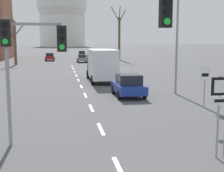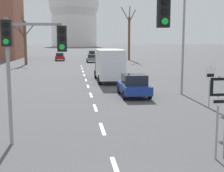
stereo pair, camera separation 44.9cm
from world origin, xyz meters
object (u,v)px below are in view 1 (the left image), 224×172
Objects in this scene: speed_limit_sign at (205,80)px; sedan_near_left at (50,57)px; sedan_near_right at (128,85)px; traffic_signal_near_left at (26,49)px; sedan_far_left at (82,54)px; delivery_truck at (102,64)px; traffic_signal_near_right at (210,30)px; route_sign_post at (219,102)px; street_lamp_right at (173,15)px; sedan_mid_centre at (82,58)px.

speed_limit_sign reaches higher than sedan_near_left.
traffic_signal_near_left is at bearing -121.65° from sedan_near_right.
sedan_far_left is at bearing 84.44° from traffic_signal_near_left.
traffic_signal_near_left is 1.21× the size of sedan_near_right.
delivery_truck is (-4.41, 13.13, 0.02)m from speed_limit_sign.
speed_limit_sign is at bearing 64.54° from traffic_signal_near_right.
traffic_signal_near_right is 8.73m from speed_limit_sign.
route_sign_post is 65.23m from sedan_far_left.
speed_limit_sign is at bearing -86.60° from sedan_far_left.
street_lamp_right is 1.34× the size of delivery_truck.
sedan_near_right is at bearing 58.35° from traffic_signal_near_left.
speed_limit_sign is at bearing 67.29° from route_sign_post.
traffic_signal_near_right is at bearing 171.14° from route_sign_post.
route_sign_post is 1.12× the size of speed_limit_sign.
sedan_far_left is at bearing 93.40° from speed_limit_sign.
traffic_signal_near_left is 52.98m from sedan_near_left.
sedan_mid_centre is at bearing 96.49° from street_lamp_right.
traffic_signal_near_left is 1.11× the size of sedan_near_left.
speed_limit_sign is 0.63× the size of sedan_near_right.
sedan_far_left is (-0.25, 65.22, -1.08)m from route_sign_post.
speed_limit_sign is at bearing -71.45° from delivery_truck.
sedan_far_left is (0.99, 15.89, 0.08)m from sedan_mid_centre.
route_sign_post is 0.71× the size of sedan_near_right.
sedan_near_right is 37.25m from sedan_mid_centre.
traffic_signal_near_right reaches higher than traffic_signal_near_left.
delivery_truck is at bearing 117.22° from street_lamp_right.
sedan_near_right reaches higher than sedan_mid_centre.
street_lamp_right reaches higher than traffic_signal_near_left.
route_sign_post is 20.77m from delivery_truck.
sedan_near_right is at bearing 128.77° from speed_limit_sign.
route_sign_post reaches higher than sedan_far_left.
speed_limit_sign is at bearing 28.35° from traffic_signal_near_left.
speed_limit_sign is 0.64× the size of sedan_mid_centre.
sedan_mid_centre is (-4.17, 36.70, -5.05)m from street_lamp_right.
sedan_near_right is (6.91, -43.26, 0.00)m from sedan_near_left.
sedan_far_left is (-3.43, 57.62, -0.85)m from speed_limit_sign.
sedan_far_left is 0.63× the size of delivery_truck.
traffic_signal_near_right is 1.23× the size of sedan_far_left.
sedan_far_left is (0.17, 53.14, 0.03)m from sedan_near_right.
delivery_truck is at bearing -89.99° from sedan_mid_centre.
route_sign_post is at bearing -89.78° from sedan_far_left.
street_lamp_right reaches higher than sedan_mid_centre.
street_lamp_right reaches higher than sedan_far_left.
speed_limit_sign is (3.18, 7.60, -0.23)m from route_sign_post.
sedan_near_left is 35.16m from delivery_truck.
sedan_near_right is at bearing -80.92° from sedan_near_left.
sedan_mid_centre is 0.54× the size of delivery_truck.
traffic_signal_near_left reaches higher than sedan_far_left.
delivery_truck reaches higher than sedan_near_left.
delivery_truck is at bearing 93.39° from route_sign_post.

